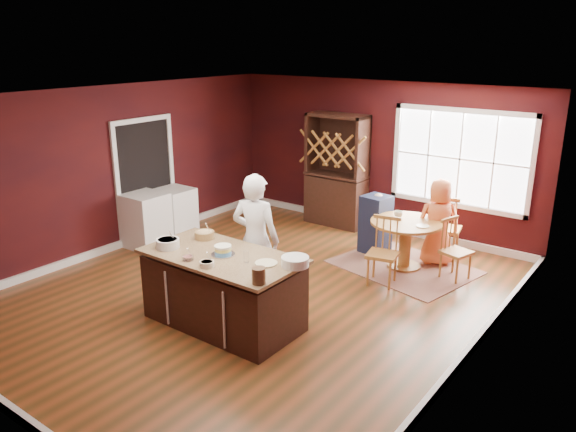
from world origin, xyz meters
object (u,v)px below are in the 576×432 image
object	(u,v)px
dining_table	(406,235)
kitchen_island	(223,291)
chair_south	(383,252)
washer	(146,221)
chair_east	(457,249)
chair_north	(446,226)
layer_cake	(223,250)
high_chair	(376,223)
seated_woman	(438,222)
baker	(256,240)
dryer	(175,213)
hutch	(336,170)
toddler	(374,204)

from	to	relation	value
dining_table	kitchen_island	bearing A→B (deg)	-108.77
chair_south	washer	bearing A→B (deg)	-178.14
chair_east	chair_north	bearing A→B (deg)	49.06
washer	chair_south	bearing A→B (deg)	14.40
layer_cake	high_chair	distance (m)	3.33
seated_woman	washer	xyz separation A→B (m)	(-4.24, -2.21, -0.22)
baker	chair_south	xyz separation A→B (m)	(1.08, 1.52, -0.39)
layer_cake	washer	distance (m)	3.20
layer_cake	seated_woman	bearing A→B (deg)	68.86
washer	high_chair	bearing A→B (deg)	32.55
chair_south	high_chair	distance (m)	1.26
chair_south	high_chair	size ratio (longest dim) A/B	0.98
dryer	chair_north	bearing A→B (deg)	24.13
kitchen_island	hutch	bearing A→B (deg)	103.19
layer_cake	chair_north	bearing A→B (deg)	70.53
kitchen_island	toddler	size ratio (longest dim) A/B	7.59
chair_east	dryer	world-z (taller)	chair_east
toddler	chair_south	bearing A→B (deg)	-55.74
dining_table	hutch	distance (m)	2.37
baker	chair_east	xyz separation A→B (m)	(1.86, 2.33, -0.43)
chair_south	toddler	distance (m)	1.38
washer	dryer	size ratio (longest dim) A/B	1.05
kitchen_island	seated_woman	xyz separation A→B (m)	(1.34, 3.43, 0.24)
dryer	dining_table	bearing A→B (deg)	16.02
chair_south	toddler	world-z (taller)	chair_south
baker	layer_cake	bearing A→B (deg)	81.02
chair_south	high_chair	bearing A→B (deg)	110.16
chair_north	hutch	world-z (taller)	hutch
chair_north	toddler	distance (m)	1.20
high_chair	baker	bearing A→B (deg)	-89.80
chair_north	chair_south	bearing A→B (deg)	66.72
high_chair	chair_south	bearing A→B (deg)	-48.30
chair_south	chair_north	distance (m)	1.57
chair_east	washer	world-z (taller)	washer
dining_table	high_chair	size ratio (longest dim) A/B	1.07
chair_south	chair_north	size ratio (longest dim) A/B	0.93
layer_cake	chair_south	bearing A→B (deg)	65.77
toddler	layer_cake	bearing A→B (deg)	-94.23
dining_table	layer_cake	distance (m)	3.17
high_chair	toddler	bearing A→B (deg)	155.90
baker	dryer	world-z (taller)	baker
high_chair	washer	distance (m)	3.84
layer_cake	high_chair	xyz separation A→B (m)	(0.32, 3.28, -0.47)
toddler	dryer	xyz separation A→B (m)	(-3.16, -1.47, -0.37)
hutch	high_chair	bearing A→B (deg)	-33.72
layer_cake	dryer	size ratio (longest dim) A/B	0.33
layer_cake	washer	world-z (taller)	layer_cake
dining_table	chair_south	distance (m)	0.76
layer_cake	chair_east	world-z (taller)	layer_cake
kitchen_island	dryer	xyz separation A→B (m)	(-2.89, 1.86, -0.00)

